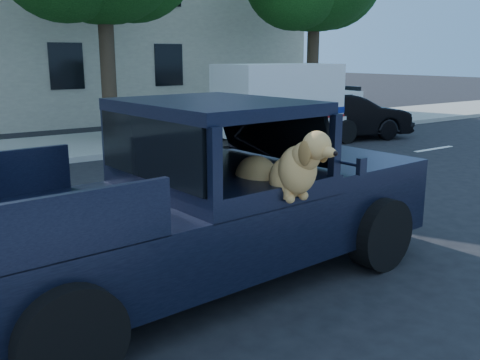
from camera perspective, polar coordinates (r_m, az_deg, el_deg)
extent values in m
plane|color=black|center=(6.24, -23.70, -12.30)|extent=(120.00, 120.00, 0.00)
cylinder|color=#332619|center=(16.33, -13.90, 11.50)|extent=(0.44, 0.44, 4.40)
cylinder|color=#332619|center=(20.63, 7.74, 12.02)|extent=(0.44, 0.44, 4.40)
cube|color=black|center=(6.14, -4.84, -4.55)|extent=(5.97, 2.68, 0.74)
cube|color=black|center=(7.35, 8.48, 2.01)|extent=(1.84, 2.36, 0.18)
cube|color=black|center=(6.04, -2.87, 7.87)|extent=(1.89, 2.27, 0.13)
cube|color=black|center=(6.66, 3.46, 4.97)|extent=(0.43, 1.94, 0.63)
cube|color=black|center=(5.99, 1.84, -2.83)|extent=(0.66, 0.66, 0.42)
cube|color=black|center=(5.75, 12.83, 1.43)|extent=(0.12, 0.06, 0.18)
cube|color=silver|center=(15.97, 5.15, 5.88)|extent=(4.27, 1.96, 0.51)
cube|color=silver|center=(15.62, 4.07, 9.46)|extent=(3.46, 1.95, 1.52)
cube|color=silver|center=(17.02, 9.58, 8.25)|extent=(0.93, 1.88, 0.71)
cube|color=navy|center=(14.93, 6.37, 7.10)|extent=(3.44, 0.05, 0.18)
cube|color=#9E0F0F|center=(14.94, 6.35, 6.48)|extent=(3.44, 0.05, 0.07)
imported|color=black|center=(17.00, 10.76, 6.69)|extent=(2.61, 4.62, 1.44)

